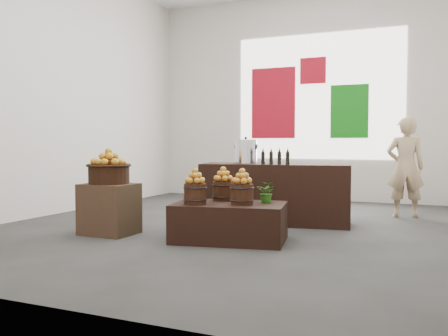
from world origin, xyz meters
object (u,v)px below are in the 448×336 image
at_px(counter, 275,194).
at_px(shopper, 405,167).
at_px(stock_pot_left, 246,152).
at_px(display_table, 229,222).
at_px(wicker_basket, 109,175).
at_px(crate, 109,209).

bearing_deg(counter, shopper, 29.99).
bearing_deg(stock_pot_left, shopper, 35.28).
bearing_deg(display_table, counter, 74.91).
xyz_separation_m(wicker_basket, stock_pot_left, (1.20, 1.50, 0.25)).
relative_size(display_table, shopper, 0.83).
distance_m(counter, shopper, 2.11).
distance_m(crate, shopper, 4.35).
height_order(counter, stock_pot_left, stock_pot_left).
bearing_deg(display_table, crate, 176.34).
distance_m(wicker_basket, display_table, 1.61).
distance_m(wicker_basket, counter, 2.27).
relative_size(crate, counter, 0.31).
bearing_deg(counter, crate, -145.75).
relative_size(stock_pot_left, shopper, 0.21).
xyz_separation_m(crate, counter, (1.61, 1.57, 0.10)).
relative_size(wicker_basket, stock_pot_left, 1.58).
relative_size(crate, stock_pot_left, 1.98).
bearing_deg(counter, display_table, -104.06).
distance_m(crate, counter, 2.25).
distance_m(wicker_basket, shopper, 4.33).
bearing_deg(crate, wicker_basket, 0.00).
bearing_deg(wicker_basket, display_table, 7.49).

